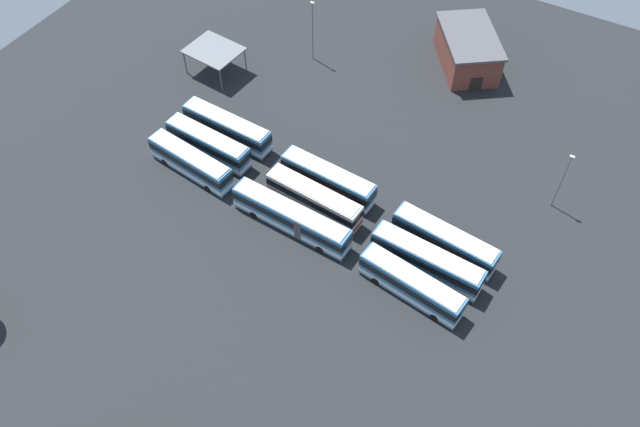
# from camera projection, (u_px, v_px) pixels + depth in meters

# --- Properties ---
(ground_plane) EXTENTS (112.41, 112.41, 0.00)m
(ground_plane) POSITION_uv_depth(u_px,v_px,m) (311.00, 208.00, 78.78)
(ground_plane) COLOR black
(bus_row0_slot0) EXTENTS (12.67, 3.65, 3.58)m
(bus_row0_slot0) POSITION_uv_depth(u_px,v_px,m) (445.00, 241.00, 73.40)
(bus_row0_slot0) COLOR teal
(bus_row0_slot0) RESTS_ON ground_plane
(bus_row0_slot1) EXTENTS (13.10, 3.17, 3.58)m
(bus_row0_slot1) POSITION_uv_depth(u_px,v_px,m) (427.00, 260.00, 71.72)
(bus_row0_slot1) COLOR teal
(bus_row0_slot1) RESTS_ON ground_plane
(bus_row0_slot2) EXTENTS (12.35, 4.02, 3.58)m
(bus_row0_slot2) POSITION_uv_depth(u_px,v_px,m) (411.00, 285.00, 69.72)
(bus_row0_slot2) COLOR teal
(bus_row0_slot2) RESTS_ON ground_plane
(bus_row1_slot0) EXTENTS (12.52, 3.18, 3.58)m
(bus_row1_slot0) POSITION_uv_depth(u_px,v_px,m) (328.00, 179.00, 79.19)
(bus_row1_slot0) COLOR teal
(bus_row1_slot0) RESTS_ON ground_plane
(bus_row1_slot1) EXTENTS (12.45, 3.37, 3.58)m
(bus_row1_slot1) POSITION_uv_depth(u_px,v_px,m) (314.00, 199.00, 77.23)
(bus_row1_slot1) COLOR silver
(bus_row1_slot1) RESTS_ON ground_plane
(bus_row1_slot2) EXTENTS (15.27, 3.17, 3.58)m
(bus_row1_slot2) POSITION_uv_depth(u_px,v_px,m) (292.00, 218.00, 75.43)
(bus_row1_slot2) COLOR teal
(bus_row1_slot2) RESTS_ON ground_plane
(bus_row2_slot0) EXTENTS (12.87, 3.10, 3.58)m
(bus_row2_slot0) POSITION_uv_depth(u_px,v_px,m) (227.00, 128.00, 84.83)
(bus_row2_slot0) COLOR teal
(bus_row2_slot0) RESTS_ON ground_plane
(bus_row2_slot1) EXTENTS (12.13, 3.25, 3.58)m
(bus_row2_slot1) POSITION_uv_depth(u_px,v_px,m) (208.00, 144.00, 82.96)
(bus_row2_slot1) COLOR teal
(bus_row2_slot1) RESTS_ON ground_plane
(bus_row2_slot2) EXTENTS (12.27, 3.86, 3.58)m
(bus_row2_slot2) POSITION_uv_depth(u_px,v_px,m) (191.00, 162.00, 80.96)
(bus_row2_slot2) COLOR teal
(bus_row2_slot2) RESTS_ON ground_plane
(depot_building) EXTENTS (13.07, 14.14, 5.20)m
(depot_building) POSITION_uv_depth(u_px,v_px,m) (468.00, 50.00, 93.84)
(depot_building) COLOR brown
(depot_building) RESTS_ON ground_plane
(maintenance_shelter) EXTENTS (7.80, 6.67, 3.96)m
(maintenance_shelter) POSITION_uv_depth(u_px,v_px,m) (214.00, 51.00, 91.90)
(maintenance_shelter) COLOR slate
(maintenance_shelter) RESTS_ON ground_plane
(lamp_post_far_corner) EXTENTS (0.56, 0.28, 9.55)m
(lamp_post_far_corner) POSITION_uv_depth(u_px,v_px,m) (313.00, 29.00, 92.67)
(lamp_post_far_corner) COLOR slate
(lamp_post_far_corner) RESTS_ON ground_plane
(lamp_post_by_building) EXTENTS (0.56, 0.28, 8.58)m
(lamp_post_by_building) POSITION_uv_depth(u_px,v_px,m) (562.00, 179.00, 75.41)
(lamp_post_by_building) COLOR slate
(lamp_post_by_building) RESTS_ON ground_plane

